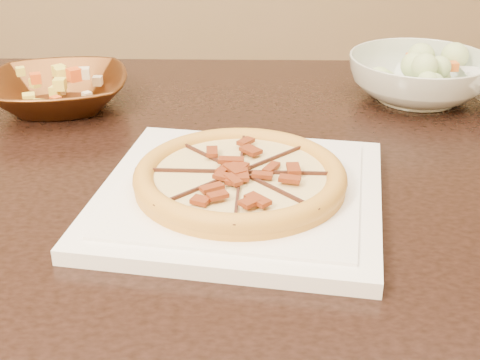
{
  "coord_description": "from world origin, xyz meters",
  "views": [
    {
      "loc": [
        -0.08,
        -0.93,
        1.14
      ],
      "look_at": [
        -0.03,
        -0.23,
        0.78
      ],
      "focal_mm": 50.0,
      "sensor_mm": 36.0,
      "label": 1
    }
  ],
  "objects": [
    {
      "name": "salad_bowl",
      "position": [
        0.29,
        0.11,
        0.79
      ],
      "size": [
        0.28,
        0.28,
        0.07
      ],
      "primitive_type": "imported",
      "rotation": [
        0.0,
        0.0,
        0.24
      ],
      "color": "silver",
      "rests_on": "dining_table"
    },
    {
      "name": "plate",
      "position": [
        -0.03,
        -0.23,
        0.76
      ],
      "size": [
        0.4,
        0.4,
        0.02
      ],
      "color": "white",
      "rests_on": "dining_table"
    },
    {
      "name": "mixed_dish",
      "position": [
        -0.3,
        0.1,
        0.82
      ],
      "size": [
        0.08,
        0.1,
        0.03
      ],
      "color": "beige",
      "rests_on": "bronze_bowl"
    },
    {
      "name": "salad",
      "position": [
        0.29,
        0.11,
        0.84
      ],
      "size": [
        0.09,
        0.12,
        0.04
      ],
      "color": "#AECD88",
      "rests_on": "salad_bowl"
    },
    {
      "name": "dining_table",
      "position": [
        -0.12,
        -0.09,
        0.65
      ],
      "size": [
        1.47,
        1.01,
        0.75
      ],
      "color": "black",
      "rests_on": "floor"
    },
    {
      "name": "pizza",
      "position": [
        -0.03,
        -0.23,
        0.78
      ],
      "size": [
        0.25,
        0.25,
        0.03
      ],
      "color": "gold",
      "rests_on": "plate"
    },
    {
      "name": "bronze_bowl",
      "position": [
        -0.3,
        0.1,
        0.78
      ],
      "size": [
        0.24,
        0.24,
        0.05
      ],
      "primitive_type": "imported",
      "rotation": [
        0.0,
        0.0,
        0.09
      ],
      "color": "#5A3216",
      "rests_on": "dining_table"
    }
  ]
}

